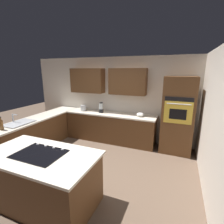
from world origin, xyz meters
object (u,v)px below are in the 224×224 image
Objects in this scene: mixing_bowl at (140,115)px; dish_soap_bottle at (1,125)px; wall_oven at (178,116)px; kettle at (83,108)px; blender at (101,108)px; sink_unit at (19,123)px; cooktop at (40,154)px.

dish_soap_bottle is at bearing 40.86° from mixing_bowl.
kettle is at bearing 0.01° from wall_oven.
kettle is at bearing 0.00° from blender.
wall_oven is at bearing -154.10° from sink_unit.
kettle is (0.65, 0.00, -0.05)m from blender.
dish_soap_bottle reaches higher than sink_unit.
mixing_bowl is 1.14× the size of kettle.
dish_soap_bottle is at bearing 58.84° from blender.
kettle is (1.90, 0.00, 0.03)m from mixing_bowl.
blender is 1.08× the size of dish_soap_bottle.
blender is 0.65m from kettle.
wall_oven is 4.27m from dish_soap_bottle.
sink_unit is 2.29m from blender.
mixing_bowl is at bearing 0.03° from wall_oven.
kettle is at bearing -107.63° from dish_soap_bottle.
blender is at bearing -0.00° from mixing_bowl.
sink_unit is 0.92× the size of cooktop.
sink_unit is 3.78× the size of kettle.
kettle is at bearing -72.01° from cooktop.
kettle is (2.90, 0.00, -0.04)m from wall_oven.
kettle is at bearing 0.00° from mixing_bowl.
kettle is 2.38m from dish_soap_bottle.
blender reaches higher than mixing_bowl.
blender is (-1.43, -1.79, 0.12)m from sink_unit.
wall_oven reaches higher than blender.
kettle is (0.91, -2.80, 0.09)m from cooktop.
dish_soap_bottle is at bearing 72.37° from kettle.
blender is at bearing -180.00° from kettle.
cooktop is 1.72m from dish_soap_bottle.
cooktop is 3.61× the size of mixing_bowl.
wall_oven is 2.25m from blender.
mixing_bowl reaches higher than cooktop.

